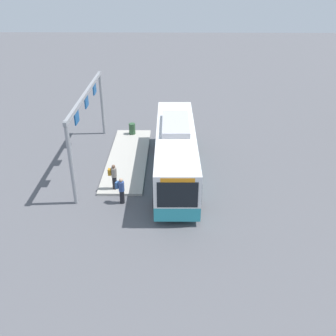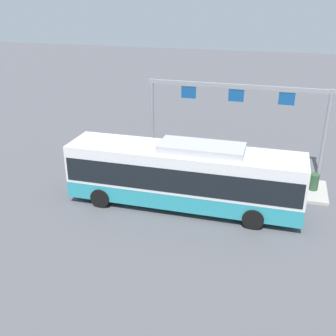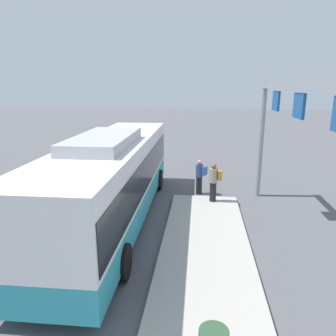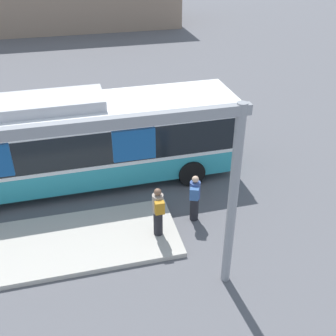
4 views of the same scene
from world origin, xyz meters
TOP-DOWN VIEW (x-y plane):
  - ground_plane at (0.00, 0.00)m, footprint 120.00×120.00m
  - platform_curb at (-2.22, -3.45)m, footprint 10.00×2.80m
  - bus_main at (-0.01, -0.00)m, footprint 11.70×2.78m
  - person_boarding at (3.50, -3.20)m, footprint 0.48×0.60m
  - person_waiting_near at (2.17, -3.81)m, footprint 0.35×0.53m
  - platform_sign_gantry at (-1.66, -5.91)m, footprint 10.85×0.24m
  - trash_bin at (-6.45, -3.52)m, footprint 0.52×0.52m

SIDE VIEW (x-z plane):
  - ground_plane at x=0.00m, z-range 0.00..0.00m
  - platform_curb at x=-2.22m, z-range 0.00..0.16m
  - trash_bin at x=-6.45m, z-range 0.16..1.06m
  - person_boarding at x=3.50m, z-range 0.06..1.73m
  - person_waiting_near at x=2.17m, z-range 0.22..1.89m
  - bus_main at x=-0.01m, z-range 0.08..3.54m
  - platform_sign_gantry at x=-1.66m, z-range 1.23..6.43m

